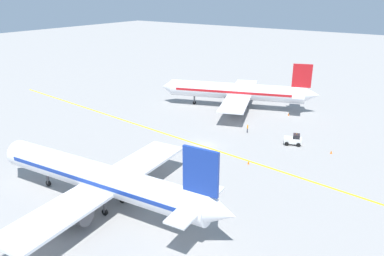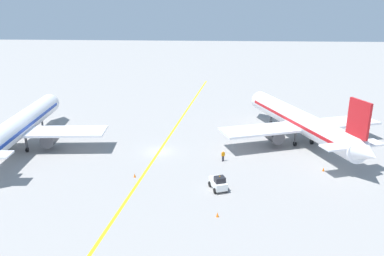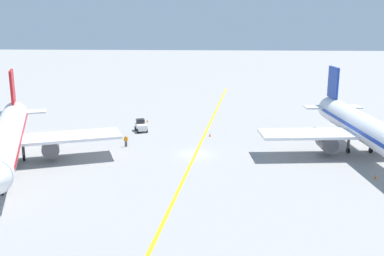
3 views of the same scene
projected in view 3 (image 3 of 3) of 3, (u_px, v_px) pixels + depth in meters
ground_plane at (195, 154)px, 61.43m from camera, size 400.00×400.00×0.00m
apron_yellow_centreline at (195, 154)px, 61.43m from camera, size 11.66×119.51×0.01m
airplane_at_gate at (366, 130)px, 59.63m from camera, size 28.37×35.55×10.60m
airplane_adjacent_stand at (7, 137)px, 55.85m from camera, size 28.08×34.35×10.60m
baggage_tug_white at (141, 126)px, 73.72m from camera, size 2.57×3.34×2.11m
ground_crew_worker at (126, 141)px, 64.86m from camera, size 0.54×0.35×1.68m
traffic_cone_near_nose at (210, 135)px, 70.58m from camera, size 0.32×0.32×0.55m
traffic_cone_mid_apron at (37, 139)px, 68.20m from camera, size 0.32×0.32×0.55m
traffic_cone_by_wingtip at (375, 177)px, 51.99m from camera, size 0.32×0.32×0.55m
traffic_cone_far_edge at (147, 121)px, 80.19m from camera, size 0.32×0.32×0.55m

